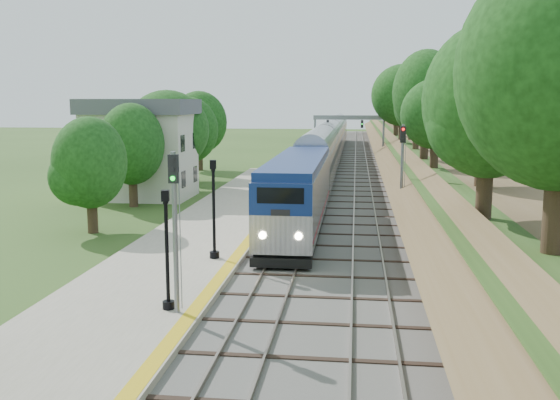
# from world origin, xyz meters

# --- Properties ---
(ground) EXTENTS (320.00, 320.00, 0.00)m
(ground) POSITION_xyz_m (0.00, 0.00, 0.00)
(ground) COLOR #2D4C19
(ground) RESTS_ON ground
(trackbed) EXTENTS (9.50, 170.00, 0.28)m
(trackbed) POSITION_xyz_m (2.00, 60.00, 0.07)
(trackbed) COLOR #4C4944
(trackbed) RESTS_ON ground
(platform) EXTENTS (6.40, 68.00, 0.38)m
(platform) POSITION_xyz_m (-5.20, 16.00, 0.19)
(platform) COLOR gray
(platform) RESTS_ON ground
(yellow_stripe) EXTENTS (0.55, 68.00, 0.01)m
(yellow_stripe) POSITION_xyz_m (-2.35, 16.00, 0.39)
(yellow_stripe) COLOR gold
(yellow_stripe) RESTS_ON platform
(embankment) EXTENTS (10.64, 170.00, 11.70)m
(embankment) POSITION_xyz_m (10.35, 60.00, 1.95)
(embankment) COLOR brown
(embankment) RESTS_ON ground
(station_building) EXTENTS (8.60, 6.60, 8.00)m
(station_building) POSITION_xyz_m (-14.00, 30.00, 4.09)
(station_building) COLOR beige
(station_building) RESTS_ON ground
(signal_gantry) EXTENTS (8.40, 0.38, 6.20)m
(signal_gantry) POSITION_xyz_m (2.47, 54.99, 4.82)
(signal_gantry) COLOR slate
(signal_gantry) RESTS_ON ground
(trees_behind_platform) EXTENTS (7.82, 53.32, 7.21)m
(trees_behind_platform) POSITION_xyz_m (-11.17, 20.67, 4.53)
(trees_behind_platform) COLOR #332316
(trees_behind_platform) RESTS_ON ground
(train) EXTENTS (2.94, 97.73, 4.31)m
(train) POSITION_xyz_m (0.00, 56.53, 2.23)
(train) COLOR black
(train) RESTS_ON trackbed
(lamppost_mid) EXTENTS (0.43, 0.43, 4.35)m
(lamppost_mid) POSITION_xyz_m (-3.31, 2.24, 2.32)
(lamppost_mid) COLOR black
(lamppost_mid) RESTS_ON platform
(lamppost_far) EXTENTS (0.47, 0.47, 4.72)m
(lamppost_far) POSITION_xyz_m (-3.32, 9.71, 2.49)
(lamppost_far) COLOR black
(lamppost_far) RESTS_ON platform
(signal_platform) EXTENTS (0.34, 0.27, 5.74)m
(signal_platform) POSITION_xyz_m (-2.90, 1.93, 3.91)
(signal_platform) COLOR slate
(signal_platform) RESTS_ON platform
(signal_farside) EXTENTS (0.34, 0.27, 6.29)m
(signal_farside) POSITION_xyz_m (6.20, 20.37, 3.96)
(signal_farside) COLOR slate
(signal_farside) RESTS_ON ground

